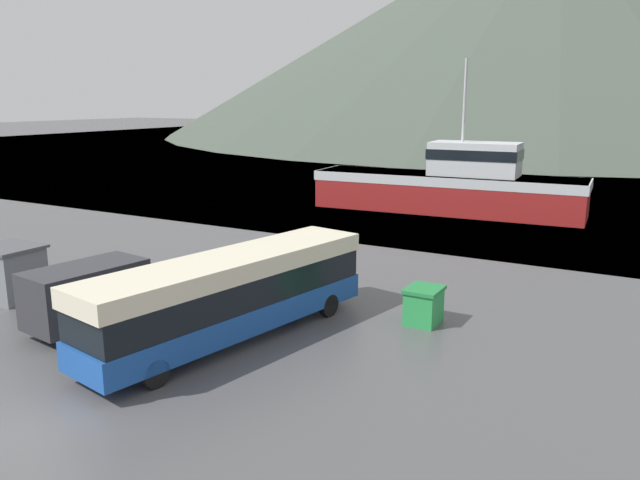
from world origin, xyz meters
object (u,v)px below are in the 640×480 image
Objects in this scene: tour_bus at (232,292)px; storage_bin at (424,305)px; delivery_van at (101,292)px; dock_kiosk at (11,272)px; fishing_boat at (451,185)px.

tour_bus reaches higher than storage_bin.
dock_kiosk is at bearing -175.24° from delivery_van.
storage_bin is at bearing 37.66° from delivery_van.
tour_bus is 5.40m from delivery_van.
delivery_van reaches higher than storage_bin.
tour_bus is at bearing 5.13° from dock_kiosk.
dock_kiosk is at bearing 158.28° from fishing_boat.
fishing_boat is 31.36m from dock_kiosk.
dock_kiosk reaches higher than storage_bin.
fishing_boat is 13.40× the size of storage_bin.
dock_kiosk is (-16.45, -5.91, 0.45)m from storage_bin.
fishing_boat is at bearing 103.10° from tour_bus.
delivery_van is 5.85m from dock_kiosk.
fishing_boat is at bearing 72.00° from dock_kiosk.
tour_bus is 11.13m from dock_kiosk.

